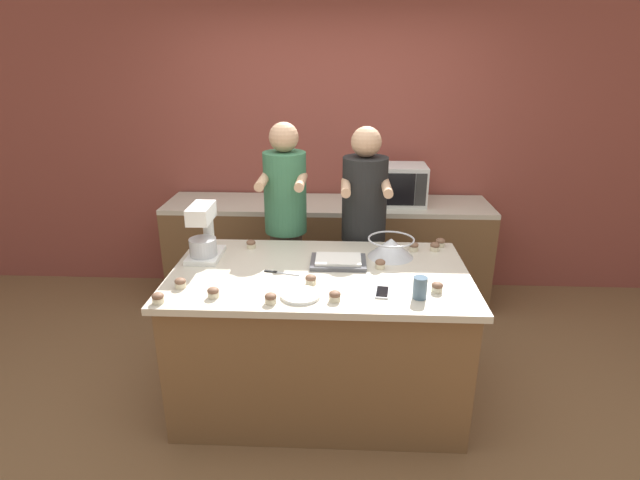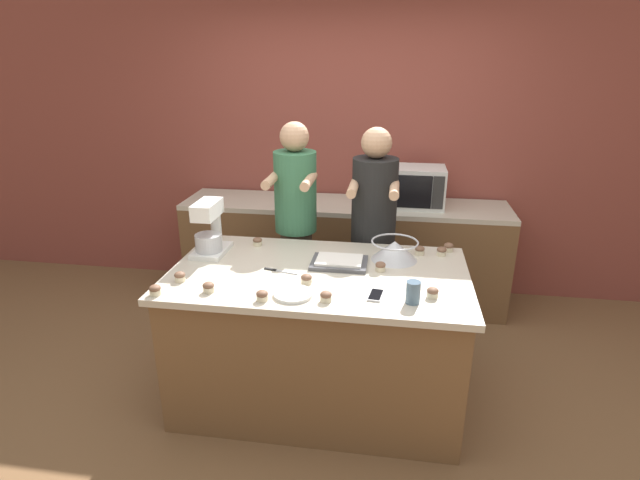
# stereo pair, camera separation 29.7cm
# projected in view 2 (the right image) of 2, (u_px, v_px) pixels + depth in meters

# --- Properties ---
(ground_plane) EXTENTS (16.00, 16.00, 0.00)m
(ground_plane) POSITION_uv_depth(u_px,v_px,m) (319.00, 395.00, 3.30)
(ground_plane) COLOR brown
(back_wall) EXTENTS (10.00, 0.06, 2.70)m
(back_wall) POSITION_uv_depth(u_px,v_px,m) (349.00, 145.00, 4.47)
(back_wall) COLOR brown
(back_wall) RESTS_ON ground_plane
(island_counter) EXTENTS (1.78, 1.03, 0.89)m
(island_counter) POSITION_uv_depth(u_px,v_px,m) (319.00, 336.00, 3.14)
(island_counter) COLOR brown
(island_counter) RESTS_ON ground_plane
(back_counter) EXTENTS (2.80, 0.60, 0.91)m
(back_counter) POSITION_uv_depth(u_px,v_px,m) (343.00, 252.00, 4.46)
(back_counter) COLOR brown
(back_counter) RESTS_ON ground_plane
(person_left) EXTENTS (0.32, 0.49, 1.68)m
(person_left) POSITION_uv_depth(u_px,v_px,m) (296.00, 230.00, 3.67)
(person_left) COLOR brown
(person_left) RESTS_ON ground_plane
(person_right) EXTENTS (0.34, 0.50, 1.66)m
(person_right) POSITION_uv_depth(u_px,v_px,m) (373.00, 237.00, 3.60)
(person_right) COLOR #232328
(person_right) RESTS_ON ground_plane
(stand_mixer) EXTENTS (0.20, 0.30, 0.35)m
(stand_mixer) POSITION_uv_depth(u_px,v_px,m) (209.00, 231.00, 3.20)
(stand_mixer) COLOR white
(stand_mixer) RESTS_ON island_counter
(mixing_bowl) EXTENTS (0.30, 0.30, 0.12)m
(mixing_bowl) POSITION_uv_depth(u_px,v_px,m) (395.00, 250.00, 3.13)
(mixing_bowl) COLOR #BCBCC1
(mixing_bowl) RESTS_ON island_counter
(baking_tray) EXTENTS (0.34, 0.25, 0.04)m
(baking_tray) POSITION_uv_depth(u_px,v_px,m) (339.00, 262.00, 3.07)
(baking_tray) COLOR #4C4C51
(baking_tray) RESTS_ON island_counter
(microwave_oven) EXTENTS (0.45, 0.34, 0.34)m
(microwave_oven) POSITION_uv_depth(u_px,v_px,m) (417.00, 187.00, 4.15)
(microwave_oven) COLOR silver
(microwave_oven) RESTS_ON back_counter
(cell_phone) EXTENTS (0.09, 0.15, 0.01)m
(cell_phone) POSITION_uv_depth(u_px,v_px,m) (376.00, 295.00, 2.68)
(cell_phone) COLOR silver
(cell_phone) RESTS_ON island_counter
(drinking_glass) EXTENTS (0.07, 0.07, 0.12)m
(drinking_glass) POSITION_uv_depth(u_px,v_px,m) (413.00, 292.00, 2.58)
(drinking_glass) COLOR slate
(drinking_glass) RESTS_ON island_counter
(small_plate) EXTENTS (0.21, 0.21, 0.02)m
(small_plate) POSITION_uv_depth(u_px,v_px,m) (293.00, 294.00, 2.68)
(small_plate) COLOR white
(small_plate) RESTS_ON island_counter
(knife) EXTENTS (0.22, 0.07, 0.01)m
(knife) POSITION_uv_depth(u_px,v_px,m) (279.00, 271.00, 2.98)
(knife) COLOR #BCBCC1
(knife) RESTS_ON island_counter
(cupcake_0) EXTENTS (0.06, 0.06, 0.06)m
(cupcake_0) POSITION_uv_depth(u_px,v_px,m) (180.00, 277.00, 2.84)
(cupcake_0) COLOR beige
(cupcake_0) RESTS_ON island_counter
(cupcake_1) EXTENTS (0.06, 0.06, 0.06)m
(cupcake_1) POSITION_uv_depth(u_px,v_px,m) (380.00, 266.00, 2.98)
(cupcake_1) COLOR beige
(cupcake_1) RESTS_ON island_counter
(cupcake_2) EXTENTS (0.06, 0.06, 0.06)m
(cupcake_2) POSITION_uv_depth(u_px,v_px,m) (208.00, 287.00, 2.71)
(cupcake_2) COLOR beige
(cupcake_2) RESTS_ON island_counter
(cupcake_3) EXTENTS (0.06, 0.06, 0.06)m
(cupcake_3) POSITION_uv_depth(u_px,v_px,m) (420.00, 250.00, 3.22)
(cupcake_3) COLOR beige
(cupcake_3) RESTS_ON island_counter
(cupcake_4) EXTENTS (0.06, 0.06, 0.06)m
(cupcake_4) POSITION_uv_depth(u_px,v_px,m) (155.00, 290.00, 2.68)
(cupcake_4) COLOR beige
(cupcake_4) RESTS_ON island_counter
(cupcake_5) EXTENTS (0.06, 0.06, 0.06)m
(cupcake_5) POSITION_uv_depth(u_px,v_px,m) (326.00, 296.00, 2.61)
(cupcake_5) COLOR beige
(cupcake_5) RESTS_ON island_counter
(cupcake_6) EXTENTS (0.06, 0.06, 0.06)m
(cupcake_6) POSITION_uv_depth(u_px,v_px,m) (306.00, 279.00, 2.81)
(cupcake_6) COLOR beige
(cupcake_6) RESTS_ON island_counter
(cupcake_7) EXTENTS (0.06, 0.06, 0.06)m
(cupcake_7) POSITION_uv_depth(u_px,v_px,m) (262.00, 296.00, 2.62)
(cupcake_7) COLOR beige
(cupcake_7) RESTS_ON island_counter
(cupcake_8) EXTENTS (0.06, 0.06, 0.06)m
(cupcake_8) POSITION_uv_depth(u_px,v_px,m) (433.00, 292.00, 2.65)
(cupcake_8) COLOR beige
(cupcake_8) RESTS_ON island_counter
(cupcake_9) EXTENTS (0.06, 0.06, 0.06)m
(cupcake_9) POSITION_uv_depth(u_px,v_px,m) (442.00, 251.00, 3.21)
(cupcake_9) COLOR beige
(cupcake_9) RESTS_ON island_counter
(cupcake_10) EXTENTS (0.06, 0.06, 0.06)m
(cupcake_10) POSITION_uv_depth(u_px,v_px,m) (449.00, 247.00, 3.27)
(cupcake_10) COLOR beige
(cupcake_10) RESTS_ON island_counter
(cupcake_11) EXTENTS (0.06, 0.06, 0.06)m
(cupcake_11) POSITION_uv_depth(u_px,v_px,m) (257.00, 241.00, 3.37)
(cupcake_11) COLOR beige
(cupcake_11) RESTS_ON island_counter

